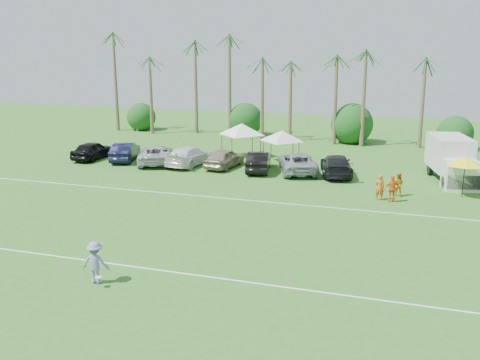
% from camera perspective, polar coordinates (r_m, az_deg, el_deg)
% --- Properties ---
extents(ground, '(120.00, 120.00, 0.00)m').
position_cam_1_polar(ground, '(23.78, -13.73, -10.79)').
color(ground, '#2D661E').
rests_on(ground, ground).
extents(field_lines, '(80.00, 12.10, 0.01)m').
position_cam_1_polar(field_lines, '(30.35, -5.93, -4.88)').
color(field_lines, white).
rests_on(field_lines, ground).
extents(palm_tree_0, '(2.40, 2.40, 8.90)m').
position_cam_1_polar(palm_tree_0, '(65.58, -13.53, 11.67)').
color(palm_tree_0, brown).
rests_on(palm_tree_0, ground).
extents(palm_tree_1, '(2.40, 2.40, 9.90)m').
position_cam_1_polar(palm_tree_1, '(63.13, -9.58, 12.58)').
color(palm_tree_1, brown).
rests_on(palm_tree_1, ground).
extents(palm_tree_2, '(2.40, 2.40, 10.90)m').
position_cam_1_polar(palm_tree_2, '(61.02, -5.31, 13.47)').
color(palm_tree_2, brown).
rests_on(palm_tree_2, ground).
extents(palm_tree_3, '(2.40, 2.40, 11.90)m').
position_cam_1_polar(palm_tree_3, '(59.58, -1.66, 14.32)').
color(palm_tree_3, brown).
rests_on(palm_tree_3, ground).
extents(palm_tree_4, '(2.40, 2.40, 8.90)m').
position_cam_1_polar(palm_tree_4, '(58.43, 2.14, 11.79)').
color(palm_tree_4, brown).
rests_on(palm_tree_4, ground).
extents(palm_tree_5, '(2.40, 2.40, 9.90)m').
position_cam_1_polar(palm_tree_5, '(57.46, 6.09, 12.55)').
color(palm_tree_5, brown).
rests_on(palm_tree_5, ground).
extents(palm_tree_6, '(2.40, 2.40, 10.90)m').
position_cam_1_polar(palm_tree_6, '(56.78, 10.17, 13.27)').
color(palm_tree_6, brown).
rests_on(palm_tree_6, ground).
extents(palm_tree_7, '(2.40, 2.40, 11.90)m').
position_cam_1_polar(palm_tree_7, '(56.38, 14.36, 13.92)').
color(palm_tree_7, brown).
rests_on(palm_tree_7, ground).
extents(palm_tree_8, '(2.40, 2.40, 8.90)m').
position_cam_1_polar(palm_tree_8, '(56.33, 19.37, 10.93)').
color(palm_tree_8, brown).
rests_on(palm_tree_8, ground).
extents(bush_tree_0, '(4.00, 4.00, 4.00)m').
position_cam_1_polar(bush_tree_0, '(65.43, -10.52, 6.82)').
color(bush_tree_0, brown).
rests_on(bush_tree_0, ground).
extents(bush_tree_1, '(4.00, 4.00, 4.00)m').
position_cam_1_polar(bush_tree_1, '(60.45, 0.51, 6.47)').
color(bush_tree_1, brown).
rests_on(bush_tree_1, ground).
extents(bush_tree_2, '(4.00, 4.00, 4.00)m').
position_cam_1_polar(bush_tree_2, '(58.09, 11.95, 5.85)').
color(bush_tree_2, brown).
rests_on(bush_tree_2, ground).
extents(bush_tree_3, '(4.00, 4.00, 4.00)m').
position_cam_1_polar(bush_tree_3, '(57.99, 21.86, 5.13)').
color(bush_tree_3, brown).
rests_on(bush_tree_3, ground).
extents(sideline_player_a, '(0.68, 0.51, 1.71)m').
position_cam_1_polar(sideline_player_a, '(36.15, 14.67, -0.76)').
color(sideline_player_a, orange).
rests_on(sideline_player_a, ground).
extents(sideline_player_b, '(0.88, 0.74, 1.62)m').
position_cam_1_polar(sideline_player_b, '(37.47, 16.51, -0.44)').
color(sideline_player_b, orange).
rests_on(sideline_player_b, ground).
extents(sideline_player_c, '(1.11, 0.74, 1.75)m').
position_cam_1_polar(sideline_player_c, '(35.89, 15.94, -0.92)').
color(sideline_player_c, orange).
rests_on(sideline_player_c, ground).
extents(box_truck, '(3.68, 6.71, 3.27)m').
position_cam_1_polar(box_truck, '(42.56, 21.68, 2.15)').
color(box_truck, silver).
rests_on(box_truck, ground).
extents(canopy_tent_left, '(4.36, 4.36, 3.54)m').
position_cam_1_polar(canopy_tent_left, '(48.53, 0.18, 6.04)').
color(canopy_tent_left, black).
rests_on(canopy_tent_left, ground).
extents(canopy_tent_right, '(3.96, 3.96, 3.21)m').
position_cam_1_polar(canopy_tent_right, '(46.41, 4.50, 5.28)').
color(canopy_tent_right, black).
rests_on(canopy_tent_right, ground).
extents(market_umbrella, '(2.45, 2.45, 2.73)m').
position_cam_1_polar(market_umbrella, '(38.32, 22.92, 1.86)').
color(market_umbrella, black).
rests_on(market_umbrella, ground).
extents(frisbee_player, '(1.27, 0.93, 1.86)m').
position_cam_1_polar(frisbee_player, '(23.71, -15.16, -8.50)').
color(frisbee_player, '#7F7EB3').
rests_on(frisbee_player, ground).
extents(parked_car_0, '(1.98, 4.75, 1.61)m').
position_cam_1_polar(parked_car_0, '(49.52, -15.45, 3.08)').
color(parked_car_0, black).
rests_on(parked_car_0, ground).
extents(parked_car_1, '(2.96, 5.16, 1.61)m').
position_cam_1_polar(parked_car_1, '(48.20, -12.16, 2.99)').
color(parked_car_1, black).
rests_on(parked_car_1, ground).
extents(parked_car_2, '(4.63, 6.37, 1.61)m').
position_cam_1_polar(parked_car_2, '(46.55, -9.00, 2.74)').
color(parked_car_2, '#B5B7BA').
rests_on(parked_car_2, ground).
extents(parked_car_3, '(2.97, 5.79, 1.61)m').
position_cam_1_polar(parked_car_3, '(45.45, -5.40, 2.58)').
color(parked_car_3, white).
rests_on(parked_car_3, ground).
extents(parked_car_4, '(2.46, 4.92, 1.61)m').
position_cam_1_polar(parked_car_4, '(44.44, -1.69, 2.37)').
color(parked_car_4, gray).
rests_on(parked_car_4, ground).
extents(parked_car_5, '(2.60, 5.12, 1.61)m').
position_cam_1_polar(parked_car_5, '(43.15, 2.00, 2.01)').
color(parked_car_5, black).
rests_on(parked_car_5, ground).
extents(parked_car_6, '(4.38, 6.34, 1.61)m').
position_cam_1_polar(parked_car_6, '(42.91, 6.15, 1.87)').
color(parked_car_6, '#999FA7').
rests_on(parked_car_6, ground).
extents(parked_car_7, '(3.37, 5.89, 1.61)m').
position_cam_1_polar(parked_car_7, '(42.41, 10.22, 1.58)').
color(parked_car_7, black).
rests_on(parked_car_7, ground).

